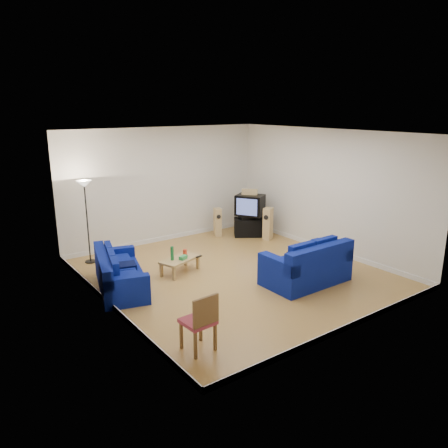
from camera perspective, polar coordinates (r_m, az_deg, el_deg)
room at (r=9.69m, az=1.39°, el=2.03°), size 6.01×6.51×3.21m
sofa_three_seat at (r=9.51m, az=-13.69°, el=-6.58°), size 1.40×2.21×0.79m
sofa_loveseat at (r=9.67m, az=10.88°, el=-5.64°), size 1.87×1.05×0.93m
coffee_table at (r=10.16m, az=-5.79°, el=-4.76°), size 1.06×0.77×0.35m
bottle at (r=10.00m, az=-6.79°, el=-3.84°), size 0.10×0.10×0.32m
tissue_box at (r=10.06m, az=-5.35°, el=-4.38°), size 0.23×0.18×0.08m
red_canister at (r=10.33m, az=-5.13°, el=-3.70°), size 0.10×0.10×0.13m
remote at (r=10.19m, az=-3.30°, el=-4.26°), size 0.17×0.09×0.02m
tv_stand at (r=12.97m, az=3.30°, el=-0.40°), size 0.99×0.89×0.53m
av_receiver at (r=12.88m, az=3.02°, el=0.96°), size 0.54×0.48×0.10m
television at (r=12.81m, az=3.41°, el=2.49°), size 0.89×0.96×0.60m
centre_speaker at (r=12.80m, az=3.37°, el=4.20°), size 0.43×0.45×0.16m
speaker_left at (r=12.89m, az=-0.84°, el=0.24°), size 0.27×0.30×0.84m
speaker_right at (r=12.60m, az=5.75°, el=0.03°), size 0.34×0.31×0.93m
floor_lamp at (r=10.91m, az=-17.70°, el=3.60°), size 0.35×0.35×2.05m
dining_chair at (r=6.93m, az=-3.07°, el=-12.39°), size 0.50×0.50×0.98m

